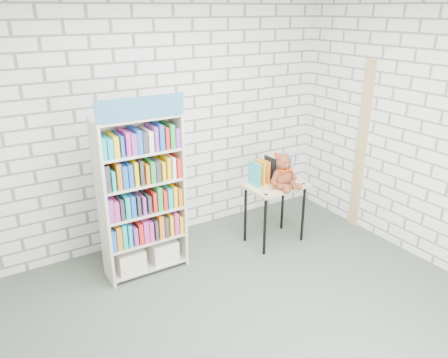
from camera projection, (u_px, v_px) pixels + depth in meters
ground at (257, 324)px, 3.94m from camera, size 4.50×4.50×0.00m
room_shell at (263, 132)px, 3.29m from camera, size 4.52×4.02×2.81m
bookshelf at (142, 195)px, 4.45m from camera, size 0.85×0.33×1.91m
display_table at (275, 192)px, 5.12m from camera, size 0.71×0.50×0.74m
table_books at (270, 170)px, 5.11m from camera, size 0.49×0.23×0.29m
teddy_bear at (284, 174)px, 4.95m from camera, size 0.36×0.33×0.39m
door_trim at (361, 147)px, 5.39m from camera, size 0.05×0.12×2.10m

